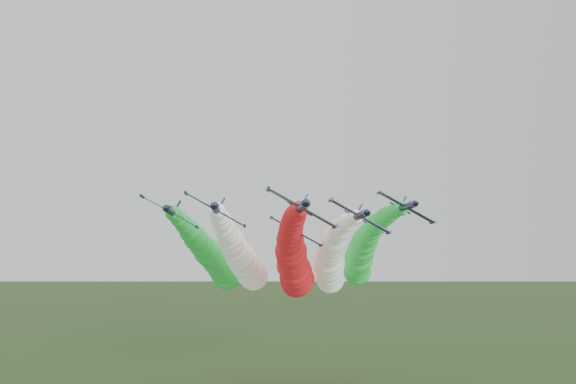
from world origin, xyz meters
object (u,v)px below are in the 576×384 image
at_px(jet_outer_left, 214,260).
at_px(jet_trail, 293,271).
at_px(jet_inner_right, 331,263).
at_px(jet_inner_left, 243,260).
at_px(jet_lead, 295,263).
at_px(jet_outer_right, 361,255).

relative_size(jet_outer_left, jet_trail, 1.00).
relative_size(jet_inner_right, jet_trail, 0.99).
bearing_deg(jet_trail, jet_outer_left, -157.84).
distance_m(jet_inner_left, jet_outer_left, 10.81).
bearing_deg(jet_lead, jet_outer_right, 41.17).
bearing_deg(jet_inner_right, jet_inner_left, 173.40).
relative_size(jet_outer_left, jet_outer_right, 1.01).
bearing_deg(jet_outer_right, jet_lead, -138.83).
bearing_deg(jet_trail, jet_inner_left, -130.83).
bearing_deg(jet_inner_left, jet_trail, 49.17).
relative_size(jet_inner_left, jet_outer_right, 1.00).
bearing_deg(jet_inner_left, jet_outer_left, 136.22).
relative_size(jet_inner_right, jet_outer_left, 0.99).
bearing_deg(jet_outer_left, jet_inner_right, -18.46).
bearing_deg(jet_outer_left, jet_inner_left, -43.78).
bearing_deg(jet_trail, jet_inner_right, -66.85).
relative_size(jet_lead, jet_outer_right, 1.00).
height_order(jet_outer_left, jet_trail, jet_outer_left).
bearing_deg(jet_lead, jet_inner_left, 134.11).
bearing_deg(jet_outer_right, jet_inner_right, -142.91).
bearing_deg(jet_inner_right, jet_outer_left, 161.54).
height_order(jet_lead, jet_outer_left, jet_outer_left).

